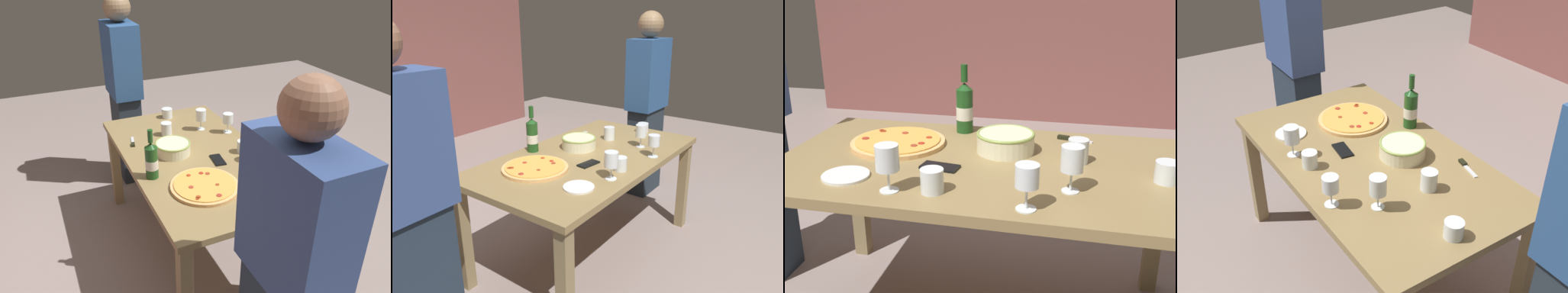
% 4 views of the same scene
% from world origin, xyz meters
% --- Properties ---
extents(dining_table, '(1.60, 0.90, 0.75)m').
position_xyz_m(dining_table, '(0.00, 0.00, 0.66)').
color(dining_table, olive).
rests_on(dining_table, ground).
extents(pizza, '(0.40, 0.40, 0.03)m').
position_xyz_m(pizza, '(-0.39, 0.12, 0.76)').
color(pizza, '#E3AA67').
rests_on(pizza, dining_table).
extents(serving_bowl, '(0.24, 0.24, 0.08)m').
position_xyz_m(serving_bowl, '(0.08, 0.13, 0.80)').
color(serving_bowl, beige).
rests_on(serving_bowl, dining_table).
extents(wine_bottle, '(0.08, 0.08, 0.31)m').
position_xyz_m(wine_bottle, '(-0.15, 0.35, 0.87)').
color(wine_bottle, '#1B4A1B').
rests_on(wine_bottle, dining_table).
extents(wine_glass_near_pizza, '(0.08, 0.08, 0.15)m').
position_xyz_m(wine_glass_near_pizza, '(0.23, -0.37, 0.85)').
color(wine_glass_near_pizza, white).
rests_on(wine_glass_near_pizza, dining_table).
extents(wine_glass_by_bottle, '(0.08, 0.08, 0.16)m').
position_xyz_m(wine_glass_by_bottle, '(0.36, -0.20, 0.87)').
color(wine_glass_by_bottle, white).
rests_on(wine_glass_by_bottle, dining_table).
extents(wine_glass_far_left, '(0.08, 0.08, 0.16)m').
position_xyz_m(wine_glass_far_left, '(-0.24, -0.33, 0.86)').
color(wine_glass_far_left, white).
rests_on(wine_glass_far_left, dining_table).
extents(cup_amber, '(0.08, 0.08, 0.08)m').
position_xyz_m(cup_amber, '(-0.09, -0.31, 0.79)').
color(cup_amber, white).
rests_on(cup_amber, dining_table).
extents(cup_ceramic, '(0.08, 0.08, 0.10)m').
position_xyz_m(cup_ceramic, '(0.37, 0.07, 0.80)').
color(cup_ceramic, white).
rests_on(cup_ceramic, dining_table).
extents(cup_spare, '(0.08, 0.08, 0.08)m').
position_xyz_m(cup_spare, '(0.68, -0.05, 0.79)').
color(cup_spare, white).
rests_on(cup_spare, dining_table).
extents(side_plate, '(0.17, 0.17, 0.01)m').
position_xyz_m(side_plate, '(-0.44, -0.25, 0.76)').
color(side_plate, white).
rests_on(side_plate, dining_table).
extents(cell_phone, '(0.15, 0.09, 0.01)m').
position_xyz_m(cell_phone, '(-0.13, -0.10, 0.76)').
color(cell_phone, black).
rests_on(cell_phone, dining_table).
extents(pizza_knife, '(0.16, 0.06, 0.02)m').
position_xyz_m(pizza_knife, '(0.33, 0.34, 0.76)').
color(pizza_knife, silver).
rests_on(pizza_knife, dining_table).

